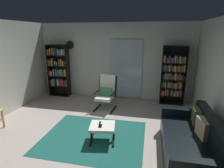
{
  "coord_description": "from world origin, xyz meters",
  "views": [
    {
      "loc": [
        1.25,
        -3.32,
        2.24
      ],
      "look_at": [
        0.32,
        1.01,
        1.01
      ],
      "focal_mm": 29.18,
      "sensor_mm": 36.0,
      "label": 1
    }
  ],
  "objects_px": {
    "cell_phone": "(100,126)",
    "wall_clock": "(70,45)",
    "leather_sofa": "(192,143)",
    "ottoman": "(102,128)",
    "tv_remote": "(100,123)",
    "bookshelf_near_tv": "(59,69)",
    "bookshelf_near_sofa": "(173,76)",
    "lounge_armchair": "(106,92)"
  },
  "relations": [
    {
      "from": "bookshelf_near_sofa",
      "to": "lounge_armchair",
      "type": "height_order",
      "value": "bookshelf_near_sofa"
    },
    {
      "from": "bookshelf_near_tv",
      "to": "leather_sofa",
      "type": "relative_size",
      "value": 0.97
    },
    {
      "from": "leather_sofa",
      "to": "tv_remote",
      "type": "distance_m",
      "value": 1.84
    },
    {
      "from": "bookshelf_near_tv",
      "to": "tv_remote",
      "type": "distance_m",
      "value": 3.46
    },
    {
      "from": "bookshelf_near_tv",
      "to": "lounge_armchair",
      "type": "relative_size",
      "value": 1.82
    },
    {
      "from": "cell_phone",
      "to": "wall_clock",
      "type": "relative_size",
      "value": 0.48
    },
    {
      "from": "tv_remote",
      "to": "cell_phone",
      "type": "distance_m",
      "value": 0.11
    },
    {
      "from": "lounge_armchair",
      "to": "wall_clock",
      "type": "bearing_deg",
      "value": 146.62
    },
    {
      "from": "bookshelf_near_sofa",
      "to": "leather_sofa",
      "type": "distance_m",
      "value": 2.85
    },
    {
      "from": "leather_sofa",
      "to": "tv_remote",
      "type": "xyz_separation_m",
      "value": [
        -1.83,
        0.23,
        0.09
      ]
    },
    {
      "from": "leather_sofa",
      "to": "ottoman",
      "type": "bearing_deg",
      "value": 174.22
    },
    {
      "from": "bookshelf_near_sofa",
      "to": "tv_remote",
      "type": "relative_size",
      "value": 13.06
    },
    {
      "from": "bookshelf_near_sofa",
      "to": "lounge_armchair",
      "type": "relative_size",
      "value": 1.84
    },
    {
      "from": "bookshelf_near_sofa",
      "to": "ottoman",
      "type": "distance_m",
      "value": 3.13
    },
    {
      "from": "cell_phone",
      "to": "lounge_armchair",
      "type": "bearing_deg",
      "value": 90.83
    },
    {
      "from": "bookshelf_near_sofa",
      "to": "wall_clock",
      "type": "bearing_deg",
      "value": 176.75
    },
    {
      "from": "lounge_armchair",
      "to": "bookshelf_near_sofa",
      "type": "bearing_deg",
      "value": 22.64
    },
    {
      "from": "cell_phone",
      "to": "wall_clock",
      "type": "height_order",
      "value": "wall_clock"
    },
    {
      "from": "bookshelf_near_tv",
      "to": "cell_phone",
      "type": "distance_m",
      "value": 3.56
    },
    {
      "from": "tv_remote",
      "to": "bookshelf_near_tv",
      "type": "bearing_deg",
      "value": 119.67
    },
    {
      "from": "lounge_armchair",
      "to": "wall_clock",
      "type": "height_order",
      "value": "wall_clock"
    },
    {
      "from": "tv_remote",
      "to": "ottoman",
      "type": "bearing_deg",
      "value": -51.17
    },
    {
      "from": "bookshelf_near_sofa",
      "to": "cell_phone",
      "type": "height_order",
      "value": "bookshelf_near_sofa"
    },
    {
      "from": "lounge_armchair",
      "to": "cell_phone",
      "type": "height_order",
      "value": "lounge_armchair"
    },
    {
      "from": "bookshelf_near_tv",
      "to": "bookshelf_near_sofa",
      "type": "xyz_separation_m",
      "value": [
        3.97,
        -0.01,
        -0.06
      ]
    },
    {
      "from": "cell_phone",
      "to": "wall_clock",
      "type": "xyz_separation_m",
      "value": [
        -1.88,
        2.85,
        1.47
      ]
    },
    {
      "from": "tv_remote",
      "to": "cell_phone",
      "type": "bearing_deg",
      "value": -83.81
    },
    {
      "from": "lounge_armchair",
      "to": "cell_phone",
      "type": "distance_m",
      "value": 1.85
    },
    {
      "from": "leather_sofa",
      "to": "cell_phone",
      "type": "bearing_deg",
      "value": 175.93
    },
    {
      "from": "tv_remote",
      "to": "lounge_armchair",
      "type": "bearing_deg",
      "value": 87.39
    },
    {
      "from": "bookshelf_near_sofa",
      "to": "leather_sofa",
      "type": "height_order",
      "value": "bookshelf_near_sofa"
    },
    {
      "from": "bookshelf_near_tv",
      "to": "bookshelf_near_sofa",
      "type": "relative_size",
      "value": 0.99
    },
    {
      "from": "bookshelf_near_tv",
      "to": "bookshelf_near_sofa",
      "type": "distance_m",
      "value": 3.97
    },
    {
      "from": "leather_sofa",
      "to": "cell_phone",
      "type": "xyz_separation_m",
      "value": [
        -1.79,
        0.13,
        0.08
      ]
    },
    {
      "from": "leather_sofa",
      "to": "wall_clock",
      "type": "distance_m",
      "value": 4.97
    },
    {
      "from": "bookshelf_near_tv",
      "to": "wall_clock",
      "type": "height_order",
      "value": "wall_clock"
    },
    {
      "from": "ottoman",
      "to": "wall_clock",
      "type": "distance_m",
      "value": 3.72
    },
    {
      "from": "leather_sofa",
      "to": "ottoman",
      "type": "xyz_separation_m",
      "value": [
        -1.76,
        0.18,
        0.01
      ]
    },
    {
      "from": "wall_clock",
      "to": "cell_phone",
      "type": "bearing_deg",
      "value": -56.53
    },
    {
      "from": "cell_phone",
      "to": "ottoman",
      "type": "bearing_deg",
      "value": 48.36
    },
    {
      "from": "tv_remote",
      "to": "wall_clock",
      "type": "bearing_deg",
      "value": 112.03
    },
    {
      "from": "lounge_armchair",
      "to": "ottoman",
      "type": "distance_m",
      "value": 1.81
    }
  ]
}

